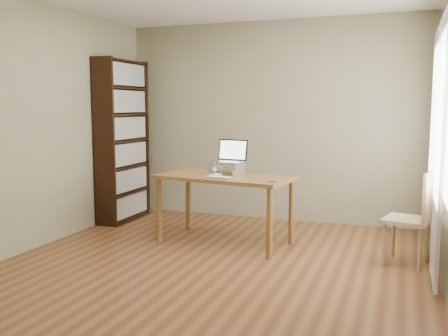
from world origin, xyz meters
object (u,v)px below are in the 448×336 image
(laptop, at_px, (229,157))
(chair, at_px, (415,215))
(desk, at_px, (225,184))
(cat, at_px, (225,168))
(keyboard, at_px, (218,177))
(bookshelf, at_px, (123,141))

(laptop, distance_m, chair, 2.02)
(desk, relative_size, cat, 3.15)
(keyboard, relative_size, cat, 0.60)
(laptop, bearing_deg, keyboard, -79.45)
(desk, xyz_separation_m, cat, (-0.03, 0.11, 0.16))
(keyboard, xyz_separation_m, chair, (1.94, 0.11, -0.28))
(desk, distance_m, keyboard, 0.24)
(chair, bearing_deg, bookshelf, -178.11)
(chair, bearing_deg, cat, -172.76)
(bookshelf, distance_m, laptop, 1.73)
(desk, height_order, keyboard, keyboard)
(desk, bearing_deg, bookshelf, 167.54)
(desk, relative_size, laptop, 4.05)
(keyboard, distance_m, chair, 1.96)
(keyboard, bearing_deg, bookshelf, 160.63)
(bookshelf, distance_m, cat, 1.72)
(cat, relative_size, chair, 0.55)
(keyboard, relative_size, chair, 0.33)
(keyboard, height_order, cat, cat)
(desk, height_order, cat, cat)
(desk, distance_m, cat, 0.20)
(cat, bearing_deg, laptop, 59.23)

